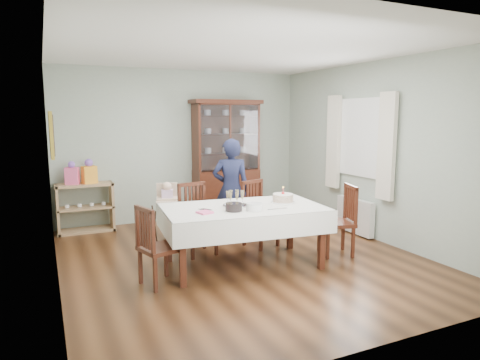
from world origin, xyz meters
TOP-DOWN VIEW (x-y plane):
  - floor at (0.00, 0.00)m, footprint 5.00×5.00m
  - room_shell at (0.00, 0.53)m, footprint 5.00×5.00m
  - dining_table at (-0.09, -0.27)m, footprint 2.10×1.34m
  - china_cabinet at (0.75, 2.26)m, footprint 1.30×0.48m
  - sideboard at (-1.75, 2.28)m, footprint 0.90×0.38m
  - picture_frame at (-2.22, 0.80)m, footprint 0.04×0.48m
  - window at (2.22, 0.30)m, footprint 0.04×1.02m
  - curtain_left at (2.16, -0.32)m, footprint 0.07×0.30m
  - curtain_right at (2.16, 0.92)m, footprint 0.07×0.30m
  - radiator at (2.16, 0.30)m, footprint 0.10×0.80m
  - chair_far_left at (-0.46, 0.42)m, footprint 0.48×0.48m
  - chair_far_right at (0.49, 0.39)m, footprint 0.53×0.53m
  - chair_end_left at (-1.22, -0.45)m, footprint 0.50×0.50m
  - chair_end_right at (1.26, -0.42)m, footprint 0.53×0.53m
  - woman at (0.25, 0.90)m, footprint 0.66×0.56m
  - high_chair at (-0.72, 1.02)m, footprint 0.50×0.50m
  - champagne_tray at (-0.17, -0.20)m, footprint 0.32×0.32m
  - birthday_cake at (0.49, -0.26)m, footprint 0.31×0.31m
  - plate_stack_dark at (-0.30, -0.44)m, footprint 0.24×0.24m
  - plate_stack_white at (-0.06, -0.51)m, footprint 0.21×0.21m
  - napkin_stack at (-0.66, -0.41)m, footprint 0.19×0.19m
  - cutlery at (-0.62, -0.24)m, footprint 0.16×0.17m
  - cake_knife at (0.22, -0.57)m, footprint 0.26×0.03m
  - gift_bag_pink at (-1.93, 2.26)m, footprint 0.23×0.19m
  - gift_bag_orange at (-1.66, 2.26)m, footprint 0.25×0.21m

SIDE VIEW (x-z plane):
  - floor at x=0.00m, z-range 0.00..0.00m
  - chair_end_left at x=-1.22m, z-range -0.18..0.72m
  - chair_far_right at x=0.49m, z-range -0.19..0.76m
  - chair_end_right at x=1.26m, z-range -0.19..0.76m
  - chair_far_left at x=-0.46m, z-range -0.20..0.77m
  - radiator at x=2.16m, z-range 0.02..0.57m
  - high_chair at x=-0.72m, z-range -0.10..0.83m
  - dining_table at x=-0.09m, z-range 0.00..0.76m
  - sideboard at x=-1.75m, z-range 0.00..0.80m
  - cutlery at x=-0.62m, z-range 0.76..0.77m
  - cake_knife at x=0.22m, z-range 0.76..0.77m
  - napkin_stack at x=-0.66m, z-range 0.76..0.78m
  - woman at x=0.25m, z-range 0.00..1.55m
  - plate_stack_white at x=-0.06m, z-range 0.76..0.85m
  - plate_stack_dark at x=-0.30m, z-range 0.76..0.86m
  - birthday_cake at x=0.49m, z-range 0.71..0.92m
  - champagne_tray at x=-0.17m, z-range 0.72..0.91m
  - gift_bag_pink at x=-1.93m, z-range 0.78..1.15m
  - gift_bag_orange at x=-1.66m, z-range 0.78..1.18m
  - china_cabinet at x=0.75m, z-range 0.04..2.21m
  - curtain_left at x=2.16m, z-range 0.67..2.23m
  - curtain_right at x=2.16m, z-range 0.67..2.23m
  - window at x=2.22m, z-range 0.94..2.16m
  - picture_frame at x=-2.22m, z-range 1.36..1.94m
  - room_shell at x=0.00m, z-range -0.80..4.20m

